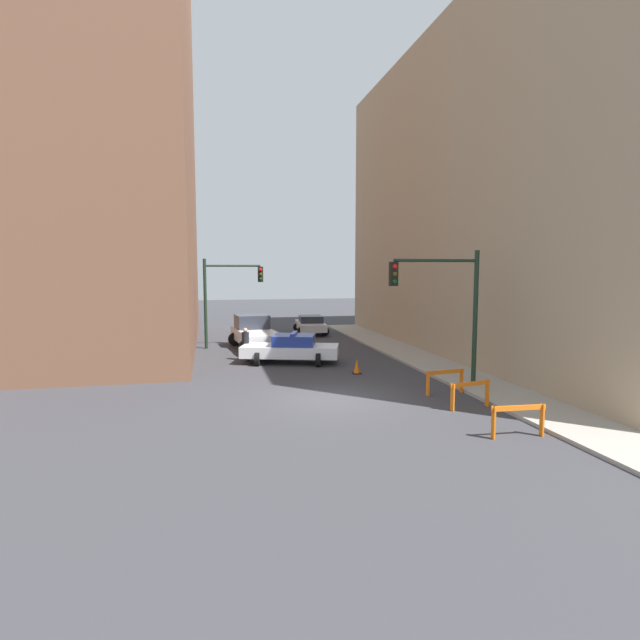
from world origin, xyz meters
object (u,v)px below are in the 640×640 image
traffic_light_far (224,290)px  police_car (291,348)px  barrier_mid (470,390)px  white_truck (255,333)px  pedestrian_crossing (246,344)px  traffic_light_near (448,297)px  barrier_front (518,416)px  barrier_back (445,378)px  traffic_cone (357,367)px  parked_car_near (311,324)px

traffic_light_far → police_car: (2.99, -5.54, -2.67)m
barrier_mid → white_truck: bearing=112.1°
pedestrian_crossing → traffic_light_near: bearing=56.4°
barrier_front → barrier_mid: (0.19, 2.89, 0.00)m
barrier_mid → barrier_back: size_ratio=0.99×
police_car → pedestrian_crossing: bearing=78.6°
traffic_cone → pedestrian_crossing: bearing=136.5°
traffic_light_far → barrier_back: 15.18m
white_truck → pedestrian_crossing: size_ratio=3.38×
police_car → barrier_front: size_ratio=3.15×
police_car → barrier_front: 12.91m
barrier_front → barrier_mid: same height
white_truck → police_car: bearing=-81.9°
pedestrian_crossing → barrier_back: size_ratio=1.04×
pedestrian_crossing → barrier_back: bearing=51.1°
parked_car_near → barrier_back: bearing=-81.1°
barrier_mid → barrier_back: 1.95m
police_car → barrier_mid: size_ratio=3.19×
police_car → traffic_cone: (2.41, -3.15, -0.41)m
traffic_light_far → traffic_cone: (5.40, -8.69, -3.08)m
traffic_light_far → barrier_front: traffic_light_far is taller
traffic_light_near → barrier_front: 6.50m
barrier_mid → traffic_cone: 6.48m
traffic_light_near → barrier_mid: (-0.59, -2.87, -2.91)m
barrier_front → barrier_mid: bearing=86.2°
white_truck → parked_car_near: 7.46m
pedestrian_crossing → police_car: bearing=74.4°
traffic_light_near → traffic_cone: 5.29m
traffic_light_near → barrier_front: size_ratio=3.25×
barrier_front → barrier_back: bearing=86.8°
traffic_light_near → barrier_mid: 4.13m
traffic_cone → barrier_mid: bearing=-71.6°
traffic_light_far → police_car: size_ratio=1.03×
white_truck → barrier_back: white_truck is taller
police_car → parked_car_near: (3.20, 10.82, -0.05)m
barrier_front → traffic_cone: size_ratio=2.44×
traffic_light_near → barrier_mid: bearing=-101.6°
traffic_light_near → pedestrian_crossing: bearing=133.4°
parked_car_near → barrier_mid: parked_car_near is taller
police_car → pedestrian_crossing: 2.44m
traffic_light_far → pedestrian_crossing: size_ratio=3.13×
traffic_light_near → traffic_light_far: size_ratio=1.00×
traffic_light_near → parked_car_near: bearing=96.1°
parked_car_near → traffic_cone: parked_car_near is taller
traffic_light_near → traffic_cone: size_ratio=7.93×
parked_car_near → barrier_back: size_ratio=2.78×
police_car → white_truck: 5.07m
white_truck → pedestrian_crossing: white_truck is taller
traffic_light_far → pedestrian_crossing: (0.86, -4.38, -2.54)m
white_truck → parked_car_near: white_truck is taller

